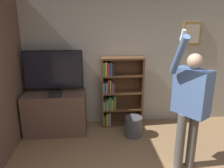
# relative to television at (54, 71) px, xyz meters

# --- Properties ---
(wall_back) EXTENTS (6.15, 0.09, 2.70)m
(wall_back) POSITION_rel_television_xyz_m (1.46, 0.30, 0.14)
(wall_back) COLOR #B2AD9E
(wall_back) RESTS_ON ground_plane
(tv_ledge) EXTENTS (1.16, 0.58, 0.80)m
(tv_ledge) POSITION_rel_television_xyz_m (0.00, -0.10, -0.81)
(tv_ledge) COLOR brown
(tv_ledge) RESTS_ON ground_plane
(television) EXTENTS (1.10, 0.22, 0.80)m
(television) POSITION_rel_television_xyz_m (0.00, 0.00, 0.00)
(television) COLOR black
(television) RESTS_ON tv_ledge
(game_console) EXTENTS (0.22, 0.20, 0.08)m
(game_console) POSITION_rel_television_xyz_m (0.04, -0.26, -0.38)
(game_console) COLOR black
(game_console) RESTS_ON tv_ledge
(bookshelf) EXTENTS (0.85, 0.28, 1.43)m
(bookshelf) POSITION_rel_television_xyz_m (1.24, 0.12, -0.51)
(bookshelf) COLOR brown
(bookshelf) RESTS_ON ground_plane
(person) EXTENTS (0.63, 0.59, 2.04)m
(person) POSITION_rel_television_xyz_m (2.08, -1.37, -0.16)
(person) COLOR #56514C
(person) RESTS_ON ground_plane
(waste_bin) EXTENTS (0.33, 0.33, 0.38)m
(waste_bin) POSITION_rel_television_xyz_m (1.48, -0.39, -1.02)
(waste_bin) COLOR #4C4C51
(waste_bin) RESTS_ON ground_plane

